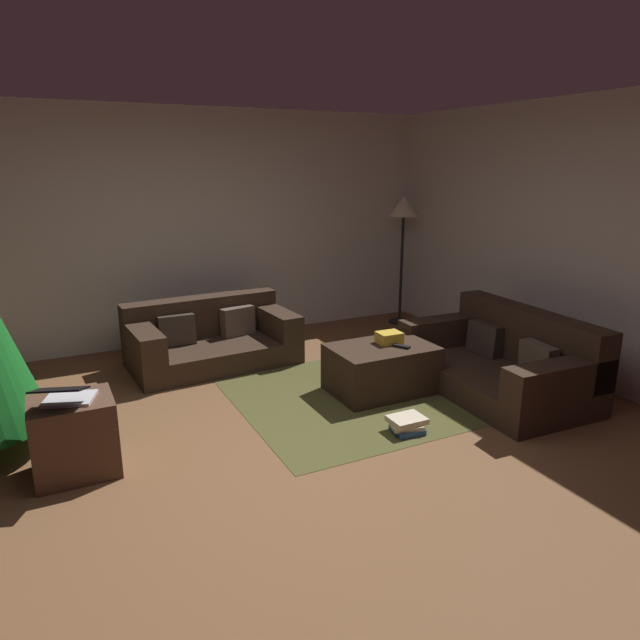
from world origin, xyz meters
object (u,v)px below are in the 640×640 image
at_px(couch_left, 210,339).
at_px(book_stack, 407,425).
at_px(laptop, 66,395).
at_px(side_table, 74,437).
at_px(ottoman, 381,369).
at_px(corner_lamp, 403,216).
at_px(tv_remote, 401,346).
at_px(gift_box, 389,338).
at_px(couch_right, 503,362).

xyz_separation_m(couch_left, book_stack, (0.89, -2.25, -0.19)).
bearing_deg(laptop, side_table, 70.49).
bearing_deg(side_table, ottoman, 6.38).
xyz_separation_m(side_table, corner_lamp, (4.04, 2.14, 1.11)).
bearing_deg(tv_remote, side_table, 154.14).
distance_m(ottoman, tv_remote, 0.28).
bearing_deg(gift_box, couch_left, 131.87).
xyz_separation_m(laptop, book_stack, (2.33, -0.45, -0.51)).
xyz_separation_m(couch_left, gift_box, (1.27, -1.41, 0.23)).
height_order(gift_box, tv_remote, gift_box).
height_order(ottoman, gift_box, gift_box).
bearing_deg(gift_box, couch_right, -29.58).
relative_size(book_stack, corner_lamp, 0.18).
relative_size(couch_left, tv_remote, 10.61).
distance_m(side_table, book_stack, 2.37).
distance_m(couch_left, laptop, 2.33).
bearing_deg(side_table, corner_lamp, 27.93).
bearing_deg(tv_remote, book_stack, -149.89).
xyz_separation_m(couch_right, side_table, (-3.59, 0.18, -0.01)).
bearing_deg(ottoman, book_stack, -108.64).
xyz_separation_m(ottoman, book_stack, (-0.27, -0.79, -0.15)).
bearing_deg(couch_left, tv_remote, 125.61).
relative_size(ottoman, gift_box, 4.30).
height_order(ottoman, laptop, laptop).
distance_m(side_table, corner_lamp, 4.71).
distance_m(couch_right, ottoman, 1.11).
relative_size(side_table, book_stack, 1.80).
distance_m(tv_remote, laptop, 2.74).
relative_size(ottoman, book_stack, 3.15).
bearing_deg(corner_lamp, ottoman, -128.34).
bearing_deg(gift_box, side_table, -172.87).
distance_m(couch_right, tv_remote, 0.96).
xyz_separation_m(tv_remote, corner_lamp, (1.34, 1.97, 0.93)).
distance_m(ottoman, side_table, 2.59).
distance_m(couch_right, side_table, 3.59).
height_order(couch_left, laptop, laptop).
distance_m(laptop, corner_lamp, 4.69).
relative_size(ottoman, side_table, 1.75).
bearing_deg(tv_remote, corner_lamp, 26.15).
bearing_deg(side_table, gift_box, 7.13).
xyz_separation_m(ottoman, side_table, (-2.58, -0.29, 0.05)).
height_order(ottoman, book_stack, ottoman).
xyz_separation_m(couch_right, laptop, (-3.60, 0.12, 0.31)).
distance_m(couch_left, ottoman, 1.87).
height_order(side_table, laptop, laptop).
bearing_deg(corner_lamp, side_table, -152.07).
relative_size(gift_box, corner_lamp, 0.13).
distance_m(couch_right, laptop, 3.62).
bearing_deg(ottoman, couch_right, -24.73).
height_order(couch_right, book_stack, couch_right).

